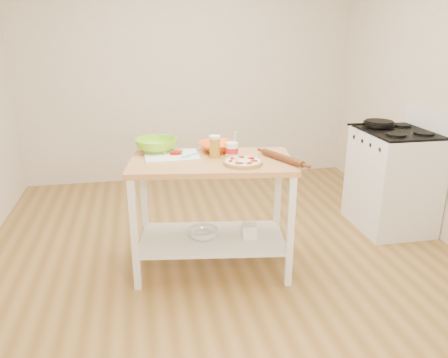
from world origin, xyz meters
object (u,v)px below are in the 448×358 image
pizza (243,162)px  prep_island (212,191)px  shelf_bin (249,231)px  knife (163,149)px  green_bowl (157,145)px  cutting_board (171,155)px  skillet (378,124)px  rolling_pin (282,158)px  shelf_glass_bowl (203,233)px  orange_bowl (217,147)px  yogurt_tub (232,150)px  spatula (190,156)px  beer_pint (215,146)px  gas_stove (393,179)px

pizza → prep_island: bearing=141.8°
prep_island → shelf_bin: size_ratio=11.93×
prep_island → pizza: bearing=-38.2°
knife → prep_island: bearing=-15.0°
prep_island → shelf_bin: (0.29, -0.05, -0.34)m
knife → green_bowl: 0.06m
cutting_board → green_bowl: 0.19m
skillet → rolling_pin: bearing=-144.5°
rolling_pin → shelf_glass_bowl: size_ratio=1.78×
orange_bowl → yogurt_tub: bearing=-70.9°
skillet → rolling_pin: (-1.19, -0.76, -0.05)m
skillet → shelf_glass_bowl: skillet is taller
shelf_glass_bowl → pizza: bearing=-31.7°
cutting_board → orange_bowl: (0.37, 0.08, 0.03)m
knife → green_bowl: bearing=-141.1°
cutting_board → shelf_glass_bowl: size_ratio=1.73×
prep_island → cutting_board: cutting_board is taller
prep_island → green_bowl: (-0.39, 0.30, 0.30)m
spatula → shelf_bin: size_ratio=1.27×
spatula → green_bowl: bearing=113.2°
prep_island → rolling_pin: rolling_pin is taller
yogurt_tub → shelf_bin: (0.13, -0.06, -0.64)m
knife → shelf_bin: size_ratio=2.37×
pizza → beer_pint: 0.28m
green_bowl → rolling_pin: 0.99m
green_bowl → beer_pint: 0.49m
orange_bowl → green_bowl: (-0.47, 0.07, 0.02)m
knife → green_bowl: green_bowl is taller
skillet → shelf_bin: (-1.40, -0.66, -0.66)m
skillet → green_bowl: (-2.07, -0.31, -0.02)m
cutting_board → orange_bowl: bearing=11.6°
gas_stove → spatula: 2.03m
prep_island → spatula: (-0.15, 0.08, 0.27)m
cutting_board → spatula: (0.13, -0.06, 0.01)m
knife → beer_pint: bearing=-7.1°
orange_bowl → pizza: bearing=-73.4°
skillet → knife: bearing=-168.6°
prep_island → spatula: spatula is taller
pizza → shelf_glass_bowl: 0.70m
orange_bowl → prep_island: bearing=-110.4°
shelf_bin → shelf_glass_bowl: bearing=171.1°
yogurt_tub → rolling_pin: (0.34, -0.16, -0.03)m
shelf_glass_bowl → shelf_bin: 0.36m
orange_bowl → beer_pint: (-0.05, -0.17, 0.05)m
orange_bowl → green_bowl: 0.48m
orange_bowl → shelf_bin: 0.71m
orange_bowl → rolling_pin: 0.56m
yogurt_tub → spatula: bearing=168.4°
pizza → cutting_board: size_ratio=0.69×
spatula → knife: knife is taller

